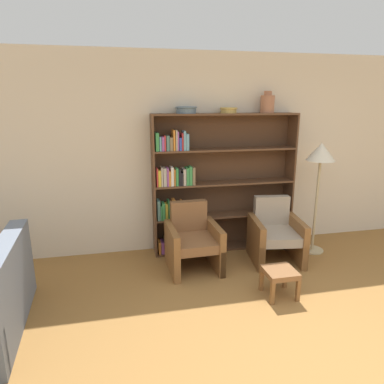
# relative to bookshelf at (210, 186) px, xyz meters

# --- Properties ---
(ground_plane) EXTENTS (24.00, 24.00, 0.00)m
(ground_plane) POSITION_rel_bookshelf_xyz_m (0.37, -2.65, -0.95)
(ground_plane) COLOR olive
(wall_back) EXTENTS (12.00, 0.06, 2.75)m
(wall_back) POSITION_rel_bookshelf_xyz_m (0.37, 0.17, 0.43)
(wall_back) COLOR beige
(wall_back) RESTS_ON ground
(bookshelf) EXTENTS (2.02, 0.30, 1.94)m
(bookshelf) POSITION_rel_bookshelf_xyz_m (0.00, 0.00, 0.00)
(bookshelf) COLOR brown
(bookshelf) RESTS_ON ground
(bowl_sage) EXTENTS (0.29, 0.29, 0.09)m
(bowl_sage) POSITION_rel_bookshelf_xyz_m (-0.34, -0.02, 1.05)
(bowl_sage) COLOR slate
(bowl_sage) RESTS_ON bookshelf
(bowl_stoneware) EXTENTS (0.24, 0.24, 0.08)m
(bowl_stoneware) POSITION_rel_bookshelf_xyz_m (0.24, -0.02, 1.04)
(bowl_stoneware) COLOR tan
(bowl_stoneware) RESTS_ON bookshelf
(vase_tall) EXTENTS (0.19, 0.19, 0.29)m
(vase_tall) POSITION_rel_bookshelf_xyz_m (0.79, -0.02, 1.12)
(vase_tall) COLOR #A36647
(vase_tall) RESTS_ON bookshelf
(armchair_leather) EXTENTS (0.66, 0.70, 0.83)m
(armchair_leather) POSITION_rel_bookshelf_xyz_m (-0.36, -0.54, -0.58)
(armchair_leather) COLOR brown
(armchair_leather) RESTS_ON ground
(armchair_cushioned) EXTENTS (0.73, 0.76, 0.83)m
(armchair_cushioned) POSITION_rel_bookshelf_xyz_m (0.78, -0.54, -0.58)
(armchair_cushioned) COLOR brown
(armchair_cushioned) RESTS_ON ground
(floor_lamp) EXTENTS (0.39, 0.39, 1.56)m
(floor_lamp) POSITION_rel_bookshelf_xyz_m (1.44, -0.40, 0.39)
(floor_lamp) COLOR tan
(floor_lamp) RESTS_ON ground
(footstool) EXTENTS (0.33, 0.33, 0.31)m
(footstool) POSITION_rel_bookshelf_xyz_m (0.43, -1.41, -0.69)
(footstool) COLOR brown
(footstool) RESTS_ON ground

